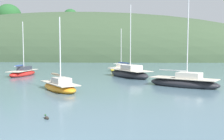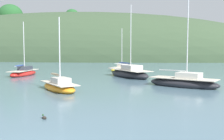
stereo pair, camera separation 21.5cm
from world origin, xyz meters
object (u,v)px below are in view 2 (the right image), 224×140
(sailboat_red_portside, at_px, (184,82))
(duck_trailing, at_px, (44,118))
(sailboat_grey_yawl, at_px, (24,73))
(sailboat_white_near, at_px, (59,86))
(sailboat_teal_outer, at_px, (121,69))
(sailboat_orange_cutter, at_px, (129,73))

(sailboat_red_portside, distance_m, duck_trailing, 14.44)
(sailboat_red_portside, bearing_deg, sailboat_grey_yawl, 158.23)
(sailboat_white_near, relative_size, sailboat_red_portside, 0.66)
(sailboat_white_near, height_order, sailboat_teal_outer, sailboat_teal_outer)
(sailboat_grey_yawl, height_order, sailboat_red_portside, sailboat_red_portside)
(sailboat_teal_outer, bearing_deg, sailboat_red_portside, -66.80)
(sailboat_orange_cutter, xyz_separation_m, sailboat_red_portside, (5.40, -7.60, -0.05))
(sailboat_red_portside, bearing_deg, sailboat_teal_outer, 113.20)
(sailboat_white_near, relative_size, sailboat_grey_yawl, 0.85)
(sailboat_orange_cutter, xyz_separation_m, sailboat_teal_outer, (-1.99, 9.64, -0.12))
(sailboat_grey_yawl, distance_m, duck_trailing, 22.41)
(sailboat_orange_cutter, xyz_separation_m, duck_trailing, (-2.59, -19.63, -0.39))
(sailboat_teal_outer, height_order, duck_trailing, sailboat_teal_outer)
(sailboat_teal_outer, distance_m, sailboat_red_portside, 18.76)
(sailboat_white_near, distance_m, sailboat_grey_yawl, 14.09)
(duck_trailing, bearing_deg, sailboat_orange_cutter, 82.48)
(sailboat_grey_yawl, relative_size, sailboat_teal_outer, 1.03)
(sailboat_white_near, xyz_separation_m, sailboat_teal_outer, (2.86, 20.82, -0.01))
(sailboat_grey_yawl, xyz_separation_m, sailboat_red_portside, (18.90, -7.55, 0.03))
(sailboat_grey_yawl, xyz_separation_m, sailboat_teal_outer, (11.51, 9.70, -0.04))
(sailboat_grey_yawl, height_order, sailboat_teal_outer, sailboat_grey_yawl)
(sailboat_orange_cutter, xyz_separation_m, sailboat_grey_yawl, (-13.50, -0.06, -0.09))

